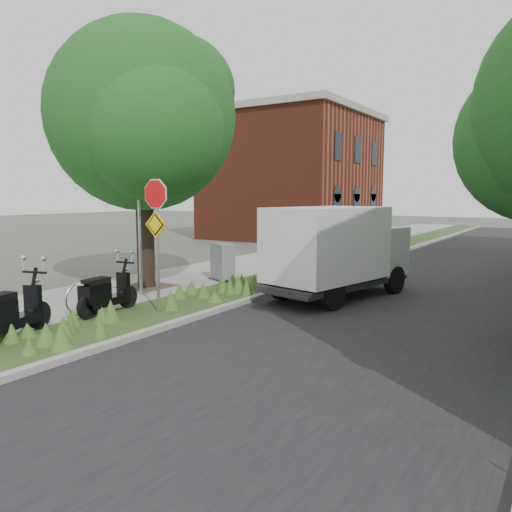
{
  "coord_description": "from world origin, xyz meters",
  "views": [
    {
      "loc": [
        6.72,
        -7.79,
        2.85
      ],
      "look_at": [
        -0.1,
        2.79,
        1.3
      ],
      "focal_mm": 35.0,
      "sensor_mm": 36.0,
      "label": 1
    }
  ],
  "objects_px": {
    "sign_assembly": "(156,218)",
    "box_truck": "(337,248)",
    "scooter_near": "(102,297)",
    "utility_cabinet": "(223,262)",
    "scooter_far": "(6,317)"
  },
  "relations": [
    {
      "from": "scooter_near",
      "to": "box_truck",
      "type": "distance_m",
      "value": 6.29
    },
    {
      "from": "utility_cabinet",
      "to": "box_truck",
      "type": "bearing_deg",
      "value": -1.83
    },
    {
      "from": "scooter_near",
      "to": "box_truck",
      "type": "xyz_separation_m",
      "value": [
        3.49,
        5.17,
        0.86
      ]
    },
    {
      "from": "scooter_far",
      "to": "box_truck",
      "type": "bearing_deg",
      "value": 65.78
    },
    {
      "from": "sign_assembly",
      "to": "scooter_far",
      "type": "relative_size",
      "value": 1.72
    },
    {
      "from": "scooter_far",
      "to": "box_truck",
      "type": "height_order",
      "value": "box_truck"
    },
    {
      "from": "box_truck",
      "to": "utility_cabinet",
      "type": "xyz_separation_m",
      "value": [
        -4.0,
        0.13,
        -0.72
      ]
    },
    {
      "from": "sign_assembly",
      "to": "box_truck",
      "type": "distance_m",
      "value": 5.1
    },
    {
      "from": "scooter_near",
      "to": "utility_cabinet",
      "type": "relative_size",
      "value": 1.56
    },
    {
      "from": "scooter_near",
      "to": "box_truck",
      "type": "height_order",
      "value": "box_truck"
    },
    {
      "from": "box_truck",
      "to": "utility_cabinet",
      "type": "relative_size",
      "value": 4.29
    },
    {
      "from": "sign_assembly",
      "to": "scooter_far",
      "type": "bearing_deg",
      "value": -103.56
    },
    {
      "from": "sign_assembly",
      "to": "box_truck",
      "type": "xyz_separation_m",
      "value": [
        2.6,
        4.28,
        -0.93
      ]
    },
    {
      "from": "scooter_near",
      "to": "scooter_far",
      "type": "bearing_deg",
      "value": -87.49
    },
    {
      "from": "sign_assembly",
      "to": "scooter_far",
      "type": "xyz_separation_m",
      "value": [
        -0.78,
        -3.24,
        -1.76
      ]
    }
  ]
}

